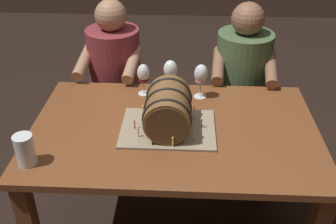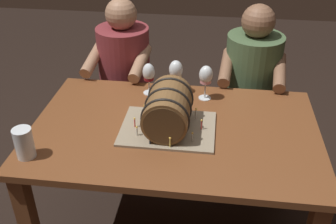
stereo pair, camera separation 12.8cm
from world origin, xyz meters
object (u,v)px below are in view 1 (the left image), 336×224
Objects in this scene: barrel_cake at (168,111)px; wine_glass_white at (170,71)px; person_seated_right at (240,97)px; wine_glass_red at (143,75)px; beer_pint at (25,151)px; dining_table at (174,145)px; wine_glass_rose at (201,75)px; person_seated_left at (117,95)px.

barrel_cake reaches higher than wine_glass_white.
wine_glass_red is at bearing -148.82° from person_seated_right.
person_seated_right is at bearing 31.18° from wine_glass_red.
person_seated_right is at bearing 36.82° from wine_glass_white.
beer_pint is 0.12× the size of person_seated_right.
wine_glass_white is at bearing 95.66° from dining_table.
person_seated_left reaches higher than wine_glass_rose.
wine_glass_red is at bearing 113.61° from barrel_cake.
wine_glass_red is (-0.18, 0.33, 0.23)m from dining_table.
barrel_cake is (-0.03, -0.02, 0.21)m from dining_table.
barrel_cake is 0.86m from person_seated_left.
beer_pint is 1.45m from person_seated_right.
wine_glass_rose is 0.17× the size of person_seated_right.
wine_glass_rose is at bearing -14.92° from wine_glass_white.
person_seated_right is (0.44, 0.70, -0.31)m from barrel_cake.
person_seated_right is at bearing 53.67° from wine_glass_rose.
dining_table is at bearing -61.07° from wine_glass_red.
wine_glass_rose is at bearing 64.00° from barrel_cake.
person_seated_right is (0.41, 0.68, -0.10)m from dining_table.
barrel_cake is at bearing 25.89° from beer_pint.
wine_glass_white is 0.61m from person_seated_left.
wine_glass_white is at bearing -41.61° from person_seated_left.
person_seated_left is at bearing -179.99° from person_seated_right.
dining_table is 1.19× the size of person_seated_right.
wine_glass_red is at bearing -57.61° from person_seated_left.
dining_table is 0.43m from wine_glass_white.
dining_table is 1.19× the size of person_seated_left.
barrel_cake is at bearing -66.39° from wine_glass_red.
wine_glass_red is at bearing -170.22° from wine_glass_white.
wine_glass_red is 1.28× the size of beer_pint.
person_seated_right is (0.28, 0.38, -0.34)m from wine_glass_rose.
person_seated_left reaches higher than dining_table.
wine_glass_rose is 0.58m from person_seated_right.
wine_glass_rose is (0.16, 0.33, 0.03)m from barrel_cake.
barrel_cake is at bearing -116.00° from wine_glass_rose.
person_seated_left is (-0.38, 0.70, -0.32)m from barrel_cake.
barrel_cake is 0.39× the size of person_seated_right.
dining_table is 3.09× the size of barrel_cake.
person_seated_left reaches higher than beer_pint.
wine_glass_red is at bearing 118.93° from dining_table.
wine_glass_white is (-0.04, 0.35, 0.24)m from dining_table.
wine_glass_white is 0.88m from beer_pint.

